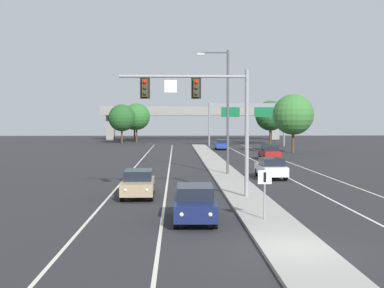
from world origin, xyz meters
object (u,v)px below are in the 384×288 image
at_px(car_oncoming_navy, 195,203).
at_px(highway_sign_gantry, 247,111).
at_px(tree_far_left_b, 137,117).
at_px(car_receding_blue, 222,144).
at_px(car_receding_white, 271,168).
at_px(street_lamp_median, 225,104).
at_px(tree_far_right_c, 293,115).
at_px(car_oncoming_tan, 138,183).
at_px(tree_far_right_a, 270,116).
at_px(car_receding_red, 269,152).
at_px(median_sign_post, 265,187).
at_px(tree_far_left_c, 122,118).
at_px(tree_far_left_a, 134,118).
at_px(overhead_signal_mast, 206,105).

relative_size(car_oncoming_navy, highway_sign_gantry, 0.34).
relative_size(highway_sign_gantry, tree_far_left_b, 1.65).
height_order(car_receding_blue, highway_sign_gantry, highway_sign_gantry).
bearing_deg(highway_sign_gantry, car_receding_white, -95.89).
xyz_separation_m(street_lamp_median, tree_far_right_c, (12.07, 27.49, -0.53)).
xyz_separation_m(car_oncoming_navy, car_receding_white, (6.50, 16.19, 0.00)).
height_order(car_oncoming_tan, tree_far_right_a, tree_far_right_a).
distance_m(car_receding_white, car_receding_blue, 37.90).
xyz_separation_m(car_oncoming_navy, car_receding_red, (9.90, 34.94, 0.00)).
height_order(car_oncoming_navy, car_receding_blue, same).
distance_m(median_sign_post, tree_far_right_c, 48.04).
bearing_deg(tree_far_left_c, street_lamp_median, -75.82).
bearing_deg(tree_far_left_b, street_lamp_median, -79.23).
height_order(median_sign_post, car_receding_red, median_sign_post).
relative_size(car_oncoming_tan, tree_far_right_c, 0.56).
bearing_deg(car_receding_white, tree_far_left_a, 102.98).
distance_m(median_sign_post, car_oncoming_tan, 9.65).
relative_size(overhead_signal_mast, car_receding_red, 1.63).
height_order(car_receding_blue, tree_far_right_c, tree_far_right_c).
height_order(overhead_signal_mast, highway_sign_gantry, highway_sign_gantry).
bearing_deg(tree_far_right_c, street_lamp_median, -113.70).
xyz_separation_m(overhead_signal_mast, tree_far_left_b, (-9.81, 75.90, -0.09)).
relative_size(car_receding_blue, tree_far_right_a, 0.55).
height_order(overhead_signal_mast, car_receding_white, overhead_signal_mast).
xyz_separation_m(street_lamp_median, car_receding_red, (6.75, 16.49, -4.97)).
xyz_separation_m(car_oncoming_tan, tree_far_right_c, (18.26, 38.87, 4.44)).
xyz_separation_m(tree_far_left_c, tree_far_left_b, (2.36, 6.36, 0.29)).
height_order(median_sign_post, car_oncoming_navy, median_sign_post).
bearing_deg(tree_far_right_a, street_lamp_median, -104.55).
relative_size(car_receding_blue, tree_far_right_c, 0.56).
height_order(car_receding_white, tree_far_left_a, tree_far_left_a).
relative_size(tree_far_right_a, tree_far_right_c, 1.02).
xyz_separation_m(tree_far_right_a, tree_far_right_c, (-1.73, -25.64, -0.09)).
distance_m(car_oncoming_navy, tree_far_left_c, 76.69).
xyz_separation_m(car_oncoming_tan, tree_far_right_a, (19.98, 64.51, 4.53)).
bearing_deg(car_oncoming_navy, car_receding_blue, 83.49).
relative_size(car_oncoming_tan, tree_far_left_c, 0.59).
xyz_separation_m(tree_far_left_c, tree_far_left_a, (1.54, 11.09, 0.07)).
bearing_deg(tree_far_left_a, tree_far_left_c, -97.91).
height_order(street_lamp_median, highway_sign_gantry, street_lamp_median).
xyz_separation_m(highway_sign_gantry, tree_far_right_c, (3.78, -18.10, -0.90)).
distance_m(street_lamp_median, car_oncoming_navy, 19.37).
xyz_separation_m(median_sign_post, tree_far_left_a, (-12.82, 87.21, 3.44)).
bearing_deg(car_oncoming_tan, tree_far_right_c, 64.84).
bearing_deg(car_oncoming_navy, highway_sign_gantry, 79.88).
relative_size(car_oncoming_navy, car_receding_blue, 1.00).
bearing_deg(tree_far_left_a, car_receding_red, -69.23).
distance_m(median_sign_post, car_receding_red, 35.99).
height_order(overhead_signal_mast, tree_far_left_c, tree_far_left_c).
relative_size(overhead_signal_mast, car_oncoming_navy, 1.63).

